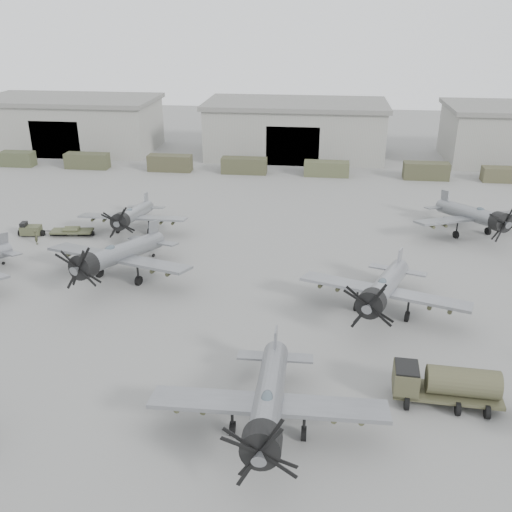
{
  "coord_description": "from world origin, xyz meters",
  "views": [
    {
      "loc": [
        4.72,
        -31.23,
        22.7
      ],
      "look_at": [
        -0.74,
        14.34,
        2.5
      ],
      "focal_mm": 40.0,
      "sensor_mm": 36.0,
      "label": 1
    }
  ],
  "objects": [
    {
      "name": "tug_trailer",
      "position": [
        -24.44,
        22.78,
        0.57
      ],
      "size": [
        7.7,
        2.32,
        1.53
      ],
      "rotation": [
        0.0,
        0.0,
        0.12
      ],
      "color": "#3E412A",
      "rests_on": "ground"
    },
    {
      "name": "ground_crew",
      "position": [
        -24.36,
        20.36,
        0.78
      ],
      "size": [
        0.57,
        0.67,
        1.56
      ],
      "primitive_type": "imported",
      "rotation": [
        0.0,
        0.0,
        1.99
      ],
      "color": "#383A26",
      "rests_on": "ground"
    },
    {
      "name": "aircraft_far_1",
      "position": [
        21.04,
        27.9,
        2.37
      ],
      "size": [
        12.86,
        11.63,
        5.22
      ],
      "rotation": [
        0.0,
        0.0,
        0.39
      ],
      "color": "gray",
      "rests_on": "ground"
    },
    {
      "name": "hangar_left",
      "position": [
        -38.0,
        61.96,
        4.37
      ],
      "size": [
        29.0,
        14.8,
        8.7
      ],
      "color": "gray",
      "rests_on": "ground"
    },
    {
      "name": "aircraft_mid_1",
      "position": [
        -13.05,
        12.91,
        2.53
      ],
      "size": [
        13.95,
        12.55,
        5.57
      ],
      "rotation": [
        0.0,
        0.0,
        -0.28
      ],
      "color": "gray",
      "rests_on": "ground"
    },
    {
      "name": "aircraft_near_1",
      "position": [
        2.33,
        -5.67,
        2.47
      ],
      "size": [
        13.53,
        12.17,
        5.44
      ],
      "rotation": [
        0.0,
        0.0,
        0.02
      ],
      "color": "gray",
      "rests_on": "ground"
    },
    {
      "name": "support_truck_3",
      "position": [
        -6.77,
        50.0,
        1.16
      ],
      "size": [
        6.64,
        2.2,
        2.31
      ],
      "primitive_type": "cube",
      "color": "#3E3F29",
      "rests_on": "ground"
    },
    {
      "name": "ground",
      "position": [
        0.0,
        0.0,
        0.0
      ],
      "size": [
        220.0,
        220.0,
        0.0
      ],
      "primitive_type": "plane",
      "color": "slate",
      "rests_on": "ground"
    },
    {
      "name": "support_truck_5",
      "position": [
        19.35,
        50.0,
        1.2
      ],
      "size": [
        6.35,
        2.2,
        2.39
      ],
      "primitive_type": "cube",
      "color": "#3D3D28",
      "rests_on": "ground"
    },
    {
      "name": "support_truck_4",
      "position": [
        5.27,
        50.0,
        1.06
      ],
      "size": [
        6.47,
        2.2,
        2.13
      ],
      "primitive_type": "cube",
      "color": "#484C31",
      "rests_on": "ground"
    },
    {
      "name": "fuel_tanker",
      "position": [
        12.9,
        -1.16,
        1.46
      ],
      "size": [
        6.69,
        2.76,
        2.54
      ],
      "rotation": [
        0.0,
        0.0,
        -0.06
      ],
      "color": "#42412B",
      "rests_on": "ground"
    },
    {
      "name": "support_truck_1",
      "position": [
        -30.82,
        50.0,
        1.15
      ],
      "size": [
        6.57,
        2.2,
        2.29
      ],
      "primitive_type": "cube",
      "color": "#3D3F29",
      "rests_on": "ground"
    },
    {
      "name": "hangar_center",
      "position": [
        0.0,
        61.96,
        4.37
      ],
      "size": [
        29.0,
        14.8,
        8.7
      ],
      "color": "gray",
      "rests_on": "ground"
    },
    {
      "name": "aircraft_far_0",
      "position": [
        -15.33,
        24.29,
        2.12
      ],
      "size": [
        11.59,
        10.43,
        4.67
      ],
      "rotation": [
        0.0,
        0.0,
        -0.0
      ],
      "color": "gray",
      "rests_on": "ground"
    },
    {
      "name": "support_truck_6",
      "position": [
        30.24,
        50.0,
        1.01
      ],
      "size": [
        6.42,
        2.2,
        2.03
      ],
      "primitive_type": "cube",
      "color": "#45442D",
      "rests_on": "ground"
    },
    {
      "name": "support_truck_2",
      "position": [
        -17.95,
        50.0,
        1.19
      ],
      "size": [
        6.5,
        2.2,
        2.38
      ],
      "primitive_type": "cube",
      "color": "#3D3C28",
      "rests_on": "ground"
    },
    {
      "name": "aircraft_mid_2",
      "position": [
        9.88,
        9.32,
        2.45
      ],
      "size": [
        13.42,
        12.08,
        5.38
      ],
      "rotation": [
        0.0,
        0.0,
        -0.31
      ],
      "color": "gray",
      "rests_on": "ground"
    },
    {
      "name": "support_truck_0",
      "position": [
        -41.95,
        50.0,
        1.11
      ],
      "size": [
        5.06,
        2.2,
        2.23
      ],
      "primitive_type": "cube",
      "color": "#3E432C",
      "rests_on": "ground"
    }
  ]
}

